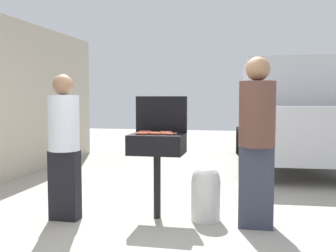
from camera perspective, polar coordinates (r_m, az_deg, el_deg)
ground_plane at (r=4.36m, az=-2.24°, el=-13.97°), size 24.00×24.00×0.00m
bbq_grill at (r=4.45m, az=-1.57°, el=-3.03°), size 0.60×0.44×0.94m
grill_lid_open at (r=4.63m, az=-0.96°, el=1.66°), size 0.60×0.05×0.42m
hot_dog_0 at (r=4.32m, az=-0.11°, el=-1.14°), size 0.13×0.04×0.03m
hot_dog_1 at (r=4.47m, az=-0.30°, el=-0.96°), size 0.13×0.04×0.03m
hot_dog_2 at (r=4.43m, az=-3.50°, el=-1.01°), size 0.13×0.03×0.03m
hot_dog_3 at (r=4.47m, az=-3.49°, el=-0.97°), size 0.13×0.04×0.03m
hot_dog_4 at (r=4.54m, az=-0.28°, el=-0.88°), size 0.13×0.04×0.03m
hot_dog_5 at (r=4.35m, az=-1.86°, el=-1.11°), size 0.13×0.04×0.03m
hot_dog_6 at (r=4.38m, az=-1.28°, el=-1.06°), size 0.13×0.04×0.03m
hot_dog_7 at (r=4.35m, az=0.41°, el=-1.11°), size 0.13×0.03×0.03m
hot_dog_8 at (r=4.48m, az=-2.09°, el=-0.94°), size 0.13×0.04×0.03m
hot_dog_9 at (r=4.59m, az=-3.28°, el=-0.82°), size 0.13×0.03×0.03m
hot_dog_10 at (r=4.36m, az=-3.76°, el=-1.10°), size 0.13×0.03×0.03m
propane_tank at (r=4.45m, az=5.39°, el=-9.30°), size 0.32×0.32×0.62m
person_left at (r=4.53m, az=-14.59°, el=-2.16°), size 0.34×0.34×1.60m
person_right at (r=4.20m, az=12.54°, el=-1.39°), size 0.37×0.37×1.77m
parked_minivan at (r=8.20m, az=17.01°, el=1.69°), size 2.20×4.49×2.02m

